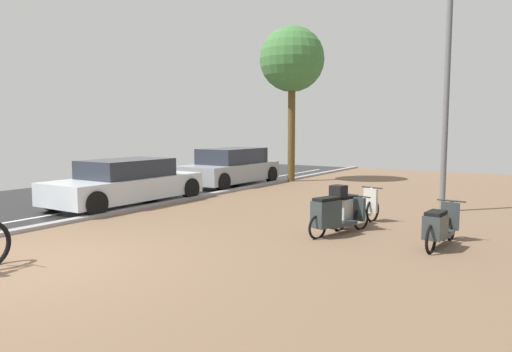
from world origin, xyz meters
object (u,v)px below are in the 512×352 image
scooter_near (351,207)px  scooter_mid (333,215)px  parked_car_near (126,183)px  street_tree (292,61)px  scooter_far (439,227)px  lamp_post (447,73)px  parked_car_far (230,167)px

scooter_near → scooter_mid: bearing=-90.7°
parked_car_near → street_tree: size_ratio=0.74×
scooter_near → scooter_mid: scooter_near is taller
scooter_mid → street_tree: size_ratio=0.29×
scooter_mid → scooter_far: bearing=3.1°
scooter_near → scooter_far: 2.12m
scooter_near → scooter_mid: 0.90m
scooter_mid → street_tree: street_tree is taller
scooter_far → street_tree: (-7.27, 7.93, 4.35)m
scooter_near → parked_car_near: bearing=-176.2°
scooter_near → scooter_mid: size_ratio=1.06×
scooter_far → lamp_post: size_ratio=0.27×
parked_car_far → street_tree: (1.29, 2.34, 4.07)m
scooter_far → street_tree: bearing=132.5°
parked_car_near → parked_car_far: parked_car_far is taller
parked_car_near → lamp_post: lamp_post is taller
scooter_far → parked_car_far: bearing=146.9°
scooter_near → street_tree: (-5.31, 7.13, 4.29)m
parked_car_near → street_tree: street_tree is taller
scooter_near → lamp_post: size_ratio=0.29×
scooter_near → parked_car_far: (-6.60, 4.79, 0.22)m
scooter_near → parked_car_near: 6.42m
scooter_near → street_tree: 9.87m
scooter_mid → lamp_post: 5.18m
scooter_far → lamp_post: 5.01m
parked_car_far → scooter_mid: bearing=-40.8°
scooter_far → parked_car_near: bearing=177.5°
scooter_mid → street_tree: 10.55m
parked_car_far → lamp_post: bearing=-12.3°
parked_car_far → lamp_post: size_ratio=0.67×
scooter_far → parked_car_far: 10.23m
scooter_mid → scooter_far: size_ratio=1.01×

